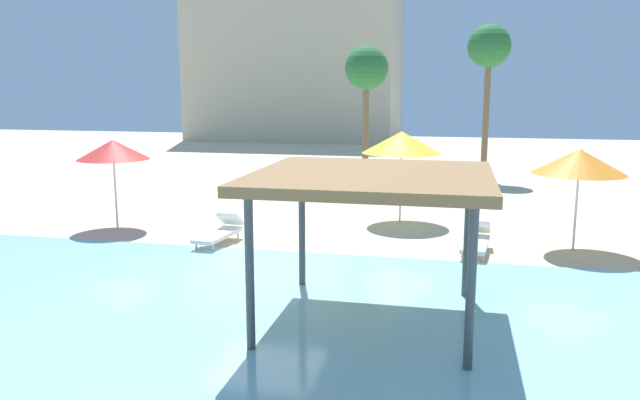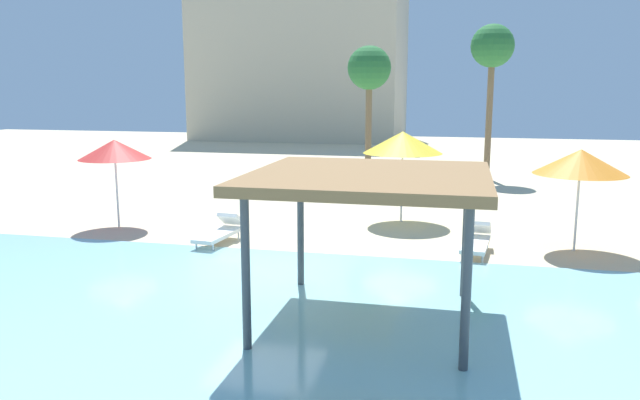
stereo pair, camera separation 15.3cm
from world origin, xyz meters
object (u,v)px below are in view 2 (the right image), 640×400
beach_umbrella_red_5 (115,150)px  shade_pavilion (369,182)px  lounge_chair_3 (476,240)px  lounge_chair_1 (221,231)px  beach_umbrella_orange_2 (581,162)px  palm_tree_0 (492,50)px  palm_tree_1 (369,71)px  beach_umbrella_yellow_0 (403,142)px

beach_umbrella_red_5 → shade_pavilion: bearing=-34.8°
shade_pavilion → lounge_chair_3: 5.96m
lounge_chair_1 → lounge_chair_3: 6.68m
shade_pavilion → beach_umbrella_red_5: shade_pavilion is taller
shade_pavilion → beach_umbrella_orange_2: shade_pavilion is taller
palm_tree_0 → palm_tree_1: 5.59m
lounge_chair_1 → palm_tree_1: 13.01m
beach_umbrella_yellow_0 → lounge_chair_3: beach_umbrella_yellow_0 is taller
lounge_chair_1 → palm_tree_1: (2.16, 12.02, 4.50)m
beach_umbrella_red_5 → lounge_chair_1: size_ratio=1.34×
shade_pavilion → palm_tree_0: 19.01m
lounge_chair_1 → beach_umbrella_red_5: bearing=-101.0°
shade_pavilion → beach_umbrella_orange_2: bearing=53.5°
beach_umbrella_yellow_0 → palm_tree_1: 8.83m
beach_umbrella_red_5 → palm_tree_1: palm_tree_1 is taller
lounge_chair_3 → palm_tree_1: (-4.50, 11.53, 4.50)m
shade_pavilion → beach_umbrella_red_5: (-8.42, 5.85, -0.19)m
beach_umbrella_yellow_0 → palm_tree_1: palm_tree_1 is taller
shade_pavilion → lounge_chair_1: size_ratio=2.08×
beach_umbrella_orange_2 → palm_tree_1: 13.03m
shade_pavilion → lounge_chair_1: 6.99m
beach_umbrella_yellow_0 → beach_umbrella_orange_2: bearing=-28.3°
beach_umbrella_orange_2 → lounge_chair_1: 9.43m
beach_umbrella_yellow_0 → lounge_chair_1: 6.25m
beach_umbrella_yellow_0 → palm_tree_1: size_ratio=0.47×
beach_umbrella_yellow_0 → lounge_chair_1: (-4.45, -3.83, -2.14)m
beach_umbrella_yellow_0 → palm_tree_1: bearing=105.6°
beach_umbrella_yellow_0 → shade_pavilion: bearing=-88.4°
lounge_chair_1 → palm_tree_1: palm_tree_1 is taller
lounge_chair_1 → lounge_chair_3: same height
beach_umbrella_yellow_0 → lounge_chair_3: 4.54m
beach_umbrella_orange_2 → beach_umbrella_red_5: 12.87m
lounge_chair_3 → palm_tree_0: palm_tree_0 is taller
beach_umbrella_red_5 → palm_tree_0: bearing=48.9°
palm_tree_1 → lounge_chair_3: bearing=-68.7°
beach_umbrella_orange_2 → lounge_chair_3: bearing=-161.5°
beach_umbrella_red_5 → lounge_chair_3: beach_umbrella_red_5 is taller
beach_umbrella_red_5 → beach_umbrella_yellow_0: bearing=18.1°
palm_tree_0 → palm_tree_1: (-5.20, -1.83, -0.91)m
beach_umbrella_red_5 → lounge_chair_1: bearing=-17.1°
beach_umbrella_orange_2 → shade_pavilion: bearing=-126.5°
shade_pavilion → palm_tree_1: palm_tree_1 is taller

